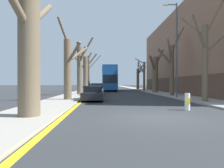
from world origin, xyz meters
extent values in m
plane|color=#2B2D30|center=(0.00, 0.00, 0.00)|extent=(300.00, 300.00, 0.00)
cube|color=gray|center=(-5.82, 50.00, 0.06)|extent=(3.01, 120.00, 0.12)
cube|color=gray|center=(5.82, 50.00, 0.06)|extent=(3.01, 120.00, 0.12)
cube|color=#93664C|center=(12.32, 21.53, 5.74)|extent=(10.00, 35.87, 11.48)
cube|color=brown|center=(7.30, 21.53, 1.15)|extent=(0.12, 35.15, 2.30)
cube|color=yellow|center=(-4.13, 50.00, 0.00)|extent=(0.24, 120.00, 0.01)
cylinder|color=brown|center=(-5.44, -0.13, 2.92)|extent=(0.89, 0.89, 5.84)
cylinder|color=brown|center=(-5.34, 1.11, 4.69)|extent=(0.52, 2.68, 1.89)
cylinder|color=brown|center=(-6.06, 0.64, 5.06)|extent=(1.64, 1.93, 2.83)
cylinder|color=brown|center=(-5.39, 9.22, 2.58)|extent=(0.65, 0.65, 5.15)
cylinder|color=brown|center=(-5.70, 8.83, 5.86)|extent=(0.94, 1.08, 2.07)
cylinder|color=brown|center=(-4.66, 10.30, 4.05)|extent=(1.70, 2.37, 1.71)
cylinder|color=brown|center=(-4.76, 8.29, 3.91)|extent=(1.51, 2.09, 1.61)
cylinder|color=brown|center=(-5.35, 18.00, 2.99)|extent=(0.65, 0.65, 5.98)
cylinder|color=brown|center=(-4.53, 17.97, 5.68)|extent=(1.85, 0.30, 3.06)
cylinder|color=brown|center=(-4.97, 17.63, 4.87)|extent=(1.06, 1.04, 2.21)
cylinder|color=brown|center=(-5.34, 16.82, 4.82)|extent=(0.24, 2.53, 2.98)
cylinder|color=brown|center=(-5.30, 26.19, 2.88)|extent=(0.75, 0.75, 5.76)
cylinder|color=brown|center=(-4.82, 26.23, 5.57)|extent=(1.22, 0.37, 1.87)
cylinder|color=brown|center=(-6.44, 26.00, 5.01)|extent=(2.52, 0.68, 3.01)
cylinder|color=brown|center=(-4.41, 26.34, 5.06)|extent=(2.04, 0.58, 2.55)
cylinder|color=brown|center=(-5.32, 34.24, 3.45)|extent=(0.49, 0.49, 6.91)
cylinder|color=brown|center=(-5.63, 34.82, 5.54)|extent=(0.84, 1.37, 2.55)
cylinder|color=brown|center=(-6.01, 34.33, 5.56)|extent=(1.52, 0.36, 1.50)
cylinder|color=brown|center=(-4.14, 34.53, 5.71)|extent=(2.53, 0.77, 2.84)
cylinder|color=brown|center=(5.30, 6.88, 2.94)|extent=(0.45, 0.45, 5.88)
cylinder|color=brown|center=(5.87, 6.30, 6.58)|extent=(1.36, 1.37, 3.17)
cylinder|color=brown|center=(6.32, 6.31, 4.87)|extent=(2.21, 1.34, 2.30)
cylinder|color=brown|center=(4.49, 6.07, 5.04)|extent=(1.81, 1.80, 2.32)
cylinder|color=brown|center=(4.91, 8.31, 6.10)|extent=(0.95, 2.99, 2.33)
cylinder|color=brown|center=(5.31, 14.97, 2.87)|extent=(0.49, 0.49, 5.74)
cylinder|color=brown|center=(6.00, 15.03, 6.36)|extent=(1.54, 0.31, 3.01)
cylinder|color=brown|center=(4.41, 14.49, 4.42)|extent=(1.97, 1.15, 1.70)
cylinder|color=brown|center=(4.78, 15.77, 4.34)|extent=(1.26, 1.80, 2.10)
cylinder|color=brown|center=(4.93, 14.50, 5.06)|extent=(0.99, 1.17, 2.47)
cylinder|color=brown|center=(5.96, 15.76, 6.10)|extent=(1.52, 1.80, 2.75)
cylinder|color=brown|center=(5.32, 22.93, 2.69)|extent=(0.88, 0.88, 5.38)
cylinder|color=brown|center=(4.74, 22.07, 4.28)|extent=(1.53, 2.08, 2.38)
cylinder|color=brown|center=(5.98, 23.16, 5.24)|extent=(1.69, 0.84, 2.71)
cylinder|color=brown|center=(5.91, 23.34, 5.43)|extent=(1.54, 1.20, 1.62)
cylinder|color=brown|center=(5.94, 23.35, 5.37)|extent=(1.58, 1.21, 1.47)
cylinder|color=brown|center=(5.24, 31.23, 2.72)|extent=(0.42, 0.42, 5.44)
cylinder|color=brown|center=(4.90, 32.45, 4.58)|extent=(0.84, 2.57, 2.48)
cylinder|color=brown|center=(4.45, 31.69, 5.67)|extent=(1.73, 1.09, 1.22)
cylinder|color=brown|center=(4.76, 31.78, 4.12)|extent=(1.14, 1.28, 2.08)
cylinder|color=brown|center=(5.36, 39.52, 2.33)|extent=(0.62, 0.62, 4.66)
cylinder|color=brown|center=(6.63, 40.21, 5.51)|extent=(2.76, 1.64, 2.53)
cylinder|color=brown|center=(5.25, 38.52, 5.05)|extent=(0.46, 2.18, 2.37)
cylinder|color=brown|center=(5.86, 39.26, 4.42)|extent=(1.27, 0.79, 2.14)
cylinder|color=brown|center=(6.36, 39.99, 4.41)|extent=(2.21, 1.20, 1.86)
cube|color=#19519E|center=(-1.28, 31.94, 1.66)|extent=(2.59, 11.04, 2.62)
cube|color=#19519E|center=(-1.28, 31.94, 3.71)|extent=(2.54, 10.82, 1.48)
cube|color=navy|center=(-1.28, 31.94, 4.51)|extent=(2.54, 10.82, 0.12)
cube|color=black|center=(-1.28, 31.94, 2.17)|extent=(2.62, 9.71, 1.36)
cube|color=black|center=(-1.28, 31.94, 3.78)|extent=(2.62, 9.71, 1.12)
cube|color=black|center=(-1.28, 26.44, 2.17)|extent=(2.33, 0.06, 1.43)
cylinder|color=black|center=(-2.40, 28.63, 0.52)|extent=(0.30, 1.05, 1.05)
cylinder|color=black|center=(-0.16, 28.63, 0.52)|extent=(0.30, 1.05, 1.05)
cylinder|color=black|center=(-2.40, 35.03, 0.52)|extent=(0.30, 1.05, 1.05)
cylinder|color=black|center=(-0.16, 35.03, 0.52)|extent=(0.30, 1.05, 1.05)
cube|color=black|center=(-3.24, 9.09, 0.46)|extent=(1.70, 4.25, 0.56)
cube|color=black|center=(-3.24, 9.35, 0.99)|extent=(1.50, 2.21, 0.51)
cylinder|color=black|center=(-3.99, 7.82, 0.31)|extent=(0.20, 0.63, 0.63)
cylinder|color=black|center=(-2.50, 7.82, 0.31)|extent=(0.20, 0.63, 0.63)
cylinder|color=black|center=(-3.99, 10.37, 0.31)|extent=(0.20, 0.63, 0.63)
cylinder|color=black|center=(-2.50, 10.37, 0.31)|extent=(0.20, 0.63, 0.63)
cube|color=silver|center=(-3.24, 15.41, 0.51)|extent=(1.72, 4.01, 0.66)
cube|color=black|center=(-3.24, 15.65, 1.12)|extent=(1.52, 2.09, 0.55)
cylinder|color=black|center=(-4.00, 14.20, 0.30)|extent=(0.20, 0.61, 0.61)
cylinder|color=black|center=(-2.49, 14.20, 0.30)|extent=(0.20, 0.61, 0.61)
cylinder|color=black|center=(-4.00, 16.61, 0.30)|extent=(0.20, 0.61, 0.61)
cylinder|color=black|center=(-2.49, 16.61, 0.30)|extent=(0.20, 0.61, 0.61)
cube|color=#4C5156|center=(-3.24, 20.78, 0.51)|extent=(1.83, 3.98, 0.65)
cube|color=black|center=(-3.24, 21.02, 1.15)|extent=(1.61, 2.07, 0.63)
cylinder|color=black|center=(-4.05, 19.59, 0.30)|extent=(0.20, 0.60, 0.60)
cylinder|color=black|center=(-2.44, 19.59, 0.30)|extent=(0.20, 0.60, 0.60)
cylinder|color=black|center=(-4.05, 21.97, 0.30)|extent=(0.20, 0.60, 0.60)
cylinder|color=black|center=(-2.44, 21.97, 0.30)|extent=(0.20, 0.60, 0.60)
cylinder|color=#4C4F54|center=(4.76, 11.71, 4.64)|extent=(0.16, 0.16, 9.28)
cylinder|color=#4C4F54|center=(4.21, 11.71, 9.13)|extent=(1.10, 0.11, 0.11)
cube|color=beige|center=(3.66, 11.71, 9.13)|extent=(0.44, 0.20, 0.16)
cylinder|color=white|center=(2.23, 2.48, 0.47)|extent=(0.29, 0.29, 0.93)
cube|color=yellow|center=(2.23, 2.33, 0.51)|extent=(0.20, 0.01, 0.34)
camera|label=1|loc=(-2.36, -9.29, 1.49)|focal=35.00mm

